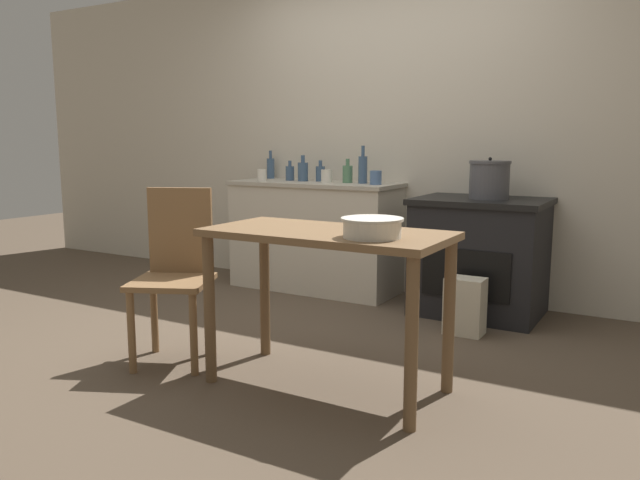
{
  "coord_description": "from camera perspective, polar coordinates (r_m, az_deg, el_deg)",
  "views": [
    {
      "loc": [
        1.99,
        -3.0,
        1.2
      ],
      "look_at": [
        0.0,
        0.42,
        0.57
      ],
      "focal_mm": 35.0,
      "sensor_mm": 36.0,
      "label": 1
    }
  ],
  "objects": [
    {
      "name": "cup_mid_right",
      "position": [
        4.87,
        0.61,
        5.84
      ],
      "size": [
        0.09,
        0.09,
        0.1
      ],
      "primitive_type": "cylinder",
      "color": "silver",
      "rests_on": "counter_cabinet"
    },
    {
      "name": "bottle_center",
      "position": [
        4.88,
        2.54,
        6.09
      ],
      "size": [
        0.08,
        0.08,
        0.19
      ],
      "color": "#517F5B",
      "rests_on": "counter_cabinet"
    },
    {
      "name": "bottle_mid_left",
      "position": [
        5.17,
        -2.77,
        6.16
      ],
      "size": [
        0.07,
        0.07,
        0.16
      ],
      "color": "#3D5675",
      "rests_on": "counter_cabinet"
    },
    {
      "name": "wall_back",
      "position": [
        5.0,
        6.86,
        9.88
      ],
      "size": [
        8.0,
        0.07,
        2.55
      ],
      "color": "beige",
      "rests_on": "ground_plane"
    },
    {
      "name": "bottle_center_left",
      "position": [
        5.45,
        -4.53,
        6.6
      ],
      "size": [
        0.07,
        0.07,
        0.24
      ],
      "color": "#3D5675",
      "rests_on": "counter_cabinet"
    },
    {
      "name": "cup_far_right",
      "position": [
        4.69,
        5.15,
        5.7
      ],
      "size": [
        0.09,
        0.09,
        0.1
      ],
      "primitive_type": "cylinder",
      "color": "#4C6B99",
      "rests_on": "counter_cabinet"
    },
    {
      "name": "stock_pot",
      "position": [
        4.38,
        15.22,
        5.35
      ],
      "size": [
        0.28,
        0.28,
        0.28
      ],
      "color": "#4C4C51",
      "rests_on": "stove"
    },
    {
      "name": "flour_sack",
      "position": [
        4.01,
        13.1,
        -5.9
      ],
      "size": [
        0.24,
        0.17,
        0.36
      ],
      "primitive_type": "cube",
      "color": "beige",
      "rests_on": "ground_plane"
    },
    {
      "name": "stove",
      "position": [
        4.46,
        14.39,
        -1.45
      ],
      "size": [
        0.88,
        0.68,
        0.81
      ],
      "color": "black",
      "rests_on": "ground_plane"
    },
    {
      "name": "mixing_bowl_large",
      "position": [
        2.73,
        4.79,
        1.23
      ],
      "size": [
        0.28,
        0.28,
        0.09
      ],
      "color": "silver",
      "rests_on": "work_table"
    },
    {
      "name": "chair",
      "position": [
        3.49,
        -13.08,
        -2.67
      ],
      "size": [
        0.53,
        0.53,
        0.94
      ],
      "rotation": [
        0.0,
        0.0,
        0.43
      ],
      "color": "olive",
      "rests_on": "ground_plane"
    },
    {
      "name": "counter_cabinet",
      "position": [
        5.04,
        -0.45,
        0.39
      ],
      "size": [
        1.38,
        0.55,
        0.87
      ],
      "color": "beige",
      "rests_on": "ground_plane"
    },
    {
      "name": "work_table",
      "position": [
        2.98,
        0.63,
        -1.57
      ],
      "size": [
        1.16,
        0.57,
        0.78
      ],
      "color": "brown",
      "rests_on": "ground_plane"
    },
    {
      "name": "bottle_center_right",
      "position": [
        4.82,
        3.93,
        6.51
      ],
      "size": [
        0.07,
        0.07,
        0.29
      ],
      "color": "#3D5675",
      "rests_on": "counter_cabinet"
    },
    {
      "name": "bottle_far_left",
      "position": [
        5.07,
        0.04,
        6.13
      ],
      "size": [
        0.07,
        0.07,
        0.17
      ],
      "color": "#3D5675",
      "rests_on": "counter_cabinet"
    },
    {
      "name": "ground_plane",
      "position": [
        3.79,
        -3.22,
        -9.37
      ],
      "size": [
        14.0,
        14.0,
        0.0
      ],
      "primitive_type": "plane",
      "color": "brown"
    },
    {
      "name": "cup_right",
      "position": [
        5.09,
        -5.34,
        5.91
      ],
      "size": [
        0.07,
        0.07,
        0.1
      ],
      "primitive_type": "cylinder",
      "color": "silver",
      "rests_on": "counter_cabinet"
    },
    {
      "name": "bottle_left",
      "position": [
        5.09,
        -1.57,
        6.32
      ],
      "size": [
        0.08,
        0.08,
        0.21
      ],
      "color": "#3D5675",
      "rests_on": "counter_cabinet"
    }
  ]
}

